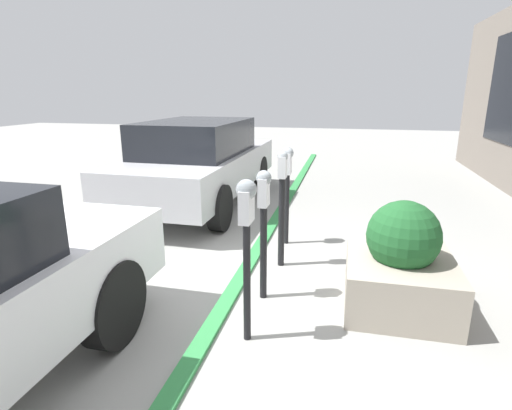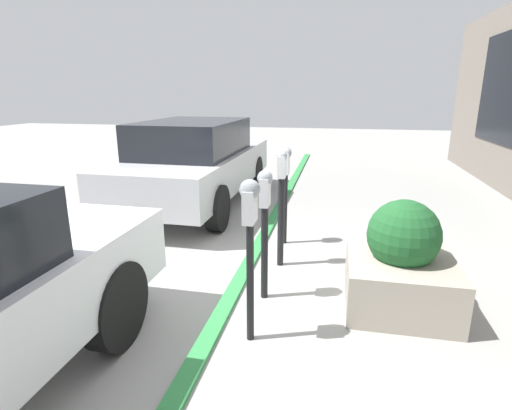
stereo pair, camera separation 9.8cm
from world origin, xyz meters
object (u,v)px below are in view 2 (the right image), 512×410
parking_meter_nearest (250,226)px  parking_meter_second (265,213)px  parking_meter_fourth (286,176)px  parked_car_middle (196,161)px  parking_meter_middle (281,198)px  planter_box (400,264)px

parking_meter_nearest → parking_meter_second: parking_meter_nearest is taller
parking_meter_nearest → parking_meter_fourth: size_ratio=1.04×
parking_meter_nearest → parked_car_middle: size_ratio=0.31×
parking_meter_middle → planter_box: size_ratio=1.21×
planter_box → parking_meter_middle: bearing=62.3°
parking_meter_middle → parking_meter_fourth: bearing=3.8°
parking_meter_middle → parking_meter_fourth: parking_meter_middle is taller
planter_box → parking_meter_second: bearing=96.4°
parked_car_middle → parking_meter_second: bearing=-148.7°
parking_meter_nearest → parking_meter_fourth: bearing=0.5°
parking_meter_nearest → parking_meter_middle: size_ratio=1.00×
parking_meter_second → parking_meter_middle: 0.85m
planter_box → parked_car_middle: 4.55m
parking_meter_second → planter_box: parking_meter_second is taller
parking_meter_nearest → parking_meter_second: 0.77m
parking_meter_fourth → planter_box: size_ratio=1.16×
parking_meter_second → parking_meter_middle: bearing=-3.2°
parking_meter_second → planter_box: 1.46m
parking_meter_nearest → planter_box: bearing=-55.8°
parking_meter_nearest → planter_box: 1.74m
parking_meter_second → parking_meter_fourth: bearing=0.1°
parking_meter_middle → planter_box: bearing=-117.7°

